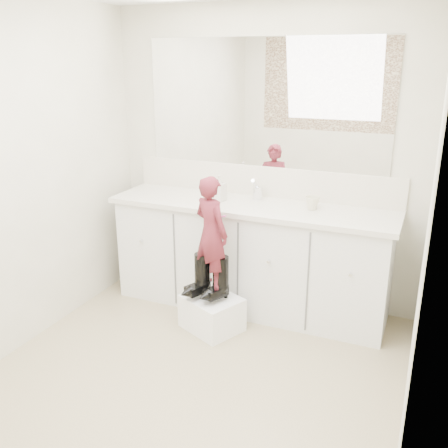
% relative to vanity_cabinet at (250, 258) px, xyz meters
% --- Properties ---
extents(floor, '(3.00, 3.00, 0.00)m').
position_rel_vanity_cabinet_xyz_m(floor, '(0.00, -1.23, -0.42)').
color(floor, '#8A7A5A').
rests_on(floor, ground).
extents(wall_back, '(2.60, 0.00, 2.60)m').
position_rel_vanity_cabinet_xyz_m(wall_back, '(0.00, 0.27, 0.77)').
color(wall_back, '#BEB9A2').
rests_on(wall_back, floor).
extents(wall_left, '(0.00, 3.00, 3.00)m').
position_rel_vanity_cabinet_xyz_m(wall_left, '(-1.30, -1.23, 0.78)').
color(wall_left, '#BEB9A2').
rests_on(wall_left, floor).
extents(wall_right, '(0.00, 3.00, 3.00)m').
position_rel_vanity_cabinet_xyz_m(wall_right, '(1.30, -1.23, 0.78)').
color(wall_right, '#BEB9A2').
rests_on(wall_right, floor).
extents(vanity_cabinet, '(2.20, 0.55, 0.85)m').
position_rel_vanity_cabinet_xyz_m(vanity_cabinet, '(0.00, 0.00, 0.00)').
color(vanity_cabinet, silver).
rests_on(vanity_cabinet, floor).
extents(countertop, '(2.28, 0.58, 0.04)m').
position_rel_vanity_cabinet_xyz_m(countertop, '(0.00, -0.01, 0.45)').
color(countertop, beige).
rests_on(countertop, vanity_cabinet).
extents(backsplash, '(2.28, 0.03, 0.25)m').
position_rel_vanity_cabinet_xyz_m(backsplash, '(0.00, 0.26, 0.59)').
color(backsplash, beige).
rests_on(backsplash, countertop).
extents(mirror, '(2.00, 0.02, 1.00)m').
position_rel_vanity_cabinet_xyz_m(mirror, '(0.00, 0.26, 1.22)').
color(mirror, white).
rests_on(mirror, wall_back).
extents(faucet, '(0.08, 0.08, 0.10)m').
position_rel_vanity_cabinet_xyz_m(faucet, '(0.00, 0.15, 0.52)').
color(faucet, silver).
rests_on(faucet, countertop).
extents(cup, '(0.13, 0.13, 0.10)m').
position_rel_vanity_cabinet_xyz_m(cup, '(0.48, 0.03, 0.52)').
color(cup, beige).
rests_on(cup, countertop).
extents(soap_bottle, '(0.11, 0.11, 0.21)m').
position_rel_vanity_cabinet_xyz_m(soap_bottle, '(-0.27, -0.01, 0.57)').
color(soap_bottle, beige).
rests_on(soap_bottle, countertop).
extents(step_stool, '(0.52, 0.48, 0.26)m').
position_rel_vanity_cabinet_xyz_m(step_stool, '(-0.13, -0.48, -0.29)').
color(step_stool, white).
rests_on(step_stool, floor).
extents(boot_left, '(0.21, 0.26, 0.34)m').
position_rel_vanity_cabinet_xyz_m(boot_left, '(-0.21, -0.48, 0.01)').
color(boot_left, black).
rests_on(boot_left, step_stool).
extents(boot_right, '(0.21, 0.26, 0.34)m').
position_rel_vanity_cabinet_xyz_m(boot_right, '(-0.06, -0.48, 0.01)').
color(boot_right, black).
rests_on(boot_right, step_stool).
extents(toddler, '(0.36, 0.31, 0.84)m').
position_rel_vanity_cabinet_xyz_m(toddler, '(-0.13, -0.48, 0.36)').
color(toddler, '#9B2F45').
rests_on(toddler, step_stool).
extents(toothbrush, '(0.13, 0.07, 0.06)m').
position_rel_vanity_cabinet_xyz_m(toothbrush, '(-0.06, -0.48, 0.49)').
color(toothbrush, '#CC4F9C').
rests_on(toothbrush, toddler).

